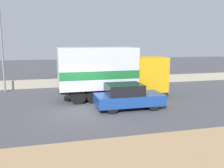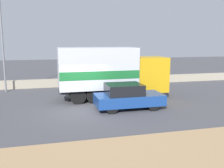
% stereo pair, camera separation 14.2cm
% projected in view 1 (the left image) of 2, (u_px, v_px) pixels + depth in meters
% --- Properties ---
extents(ground_plane, '(80.00, 80.00, 0.00)m').
position_uv_depth(ground_plane, '(87.00, 110.00, 14.46)').
color(ground_plane, '#47474C').
extents(stone_wall_backdrop, '(60.00, 0.35, 0.71)m').
position_uv_depth(stone_wall_backdrop, '(73.00, 82.00, 21.75)').
color(stone_wall_backdrop, '#A39984').
rests_on(stone_wall_backdrop, ground_plane).
extents(street_lamp, '(0.56, 0.28, 7.18)m').
position_uv_depth(street_lamp, '(1.00, 38.00, 18.68)').
color(street_lamp, slate).
rests_on(street_lamp, ground_plane).
extents(box_truck, '(7.33, 2.50, 3.50)m').
position_uv_depth(box_truck, '(108.00, 71.00, 16.78)').
color(box_truck, gold).
rests_on(box_truck, ground_plane).
extents(car_hatchback, '(3.95, 1.80, 1.49)m').
position_uv_depth(car_hatchback, '(128.00, 96.00, 14.52)').
color(car_hatchback, navy).
rests_on(car_hatchback, ground_plane).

